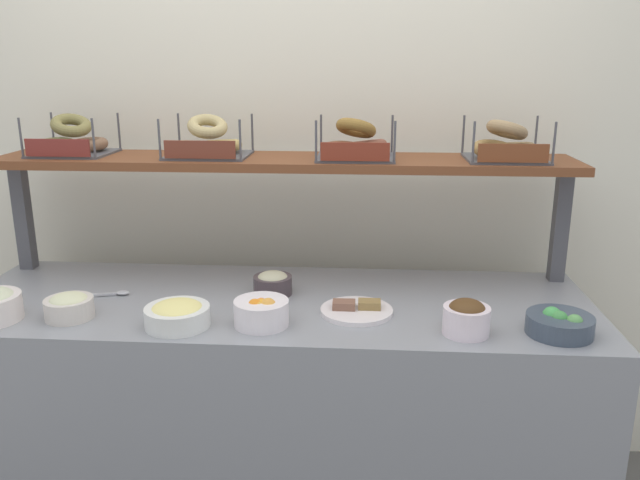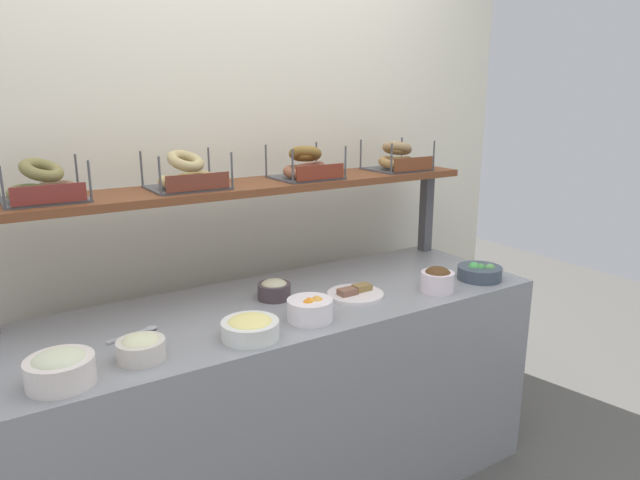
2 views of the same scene
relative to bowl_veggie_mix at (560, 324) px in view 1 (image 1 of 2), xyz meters
name	(u,v)px [view 1 (image 1 of 2)]	position (x,y,z in m)	size (l,w,h in m)	color
back_wall	(292,167)	(-0.85, 0.76, 0.32)	(3.27, 0.06, 2.40)	#ECE5CB
deli_counter	(277,415)	(-0.85, 0.21, -0.46)	(2.07, 0.70, 0.85)	gray
shelf_riser_left	(23,216)	(-1.83, 0.48, 0.17)	(0.05, 0.05, 0.40)	#4C4C51
shelf_riser_right	(560,226)	(0.12, 0.48, 0.17)	(0.05, 0.05, 0.40)	#4C4C51
upper_shelf	(283,162)	(-0.85, 0.48, 0.38)	(2.03, 0.32, 0.03)	brown
bowl_veggie_mix	(560,324)	(0.00, 0.00, 0.00)	(0.19, 0.19, 0.08)	#3E4A58
bowl_chocolate_spread	(466,317)	(-0.27, -0.02, 0.02)	(0.13, 0.13, 0.10)	white
bowl_potato_salad	(69,306)	(-1.45, 0.02, 0.01)	(0.15, 0.15, 0.08)	silver
bowl_fruit_salad	(261,312)	(-0.86, 0.00, 0.01)	(0.16, 0.16, 0.09)	white
bowl_tuna_salad	(273,283)	(-0.87, 0.26, 0.01)	(0.13, 0.13, 0.08)	#46393D
bowl_egg_salad	(177,314)	(-1.11, -0.02, 0.01)	(0.19, 0.19, 0.08)	white
serving_plate_white	(357,310)	(-0.58, 0.11, -0.02)	(0.23, 0.23, 0.04)	white
serving_spoon_near_plate	(17,303)	(-1.67, 0.10, -0.02)	(0.10, 0.16, 0.01)	#B7B7BC
serving_spoon_by_edge	(110,294)	(-1.41, 0.21, -0.02)	(0.18, 0.06, 0.01)	#B7B7BC
bagel_basket_poppy	(72,141)	(-1.62, 0.49, 0.45)	(0.27, 0.26, 0.15)	#4C4C51
bagel_basket_sesame	(208,143)	(-1.12, 0.48, 0.45)	(0.29, 0.25, 0.15)	#4C4C51
bagel_basket_cinnamon_raisin	(355,144)	(-0.60, 0.46, 0.45)	(0.27, 0.26, 0.15)	#4C4C51
bagel_basket_everything	(505,146)	(-0.09, 0.47, 0.45)	(0.28, 0.26, 0.14)	#4C4C51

